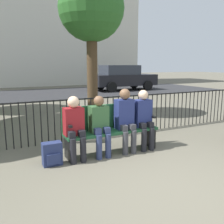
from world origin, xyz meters
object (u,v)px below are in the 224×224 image
object	(u,v)px
park_bench	(110,127)
seated_person_0	(75,125)
seated_person_1	(100,123)
parked_car_0	(123,77)
seated_person_2	(125,117)
seated_person_3	(144,116)
tree_3	(91,10)
backpack	(52,154)

from	to	relation	value
park_bench	seated_person_0	distance (m)	0.78
seated_person_1	parked_car_0	bearing A→B (deg)	59.66
parked_car_0	seated_person_1	bearing A→B (deg)	-120.34
seated_person_2	seated_person_3	bearing A→B (deg)	-0.32
seated_person_2	tree_3	size ratio (longest dim) A/B	0.28
seated_person_3	parked_car_0	xyz separation A→B (m)	(5.08, 10.31, 0.18)
park_bench	parked_car_0	size ratio (longest dim) A/B	0.44
park_bench	tree_3	xyz separation A→B (m)	(0.99, 3.41, 2.83)
tree_3	seated_person_1	bearing A→B (deg)	-109.60
seated_person_0	seated_person_1	size ratio (longest dim) A/B	1.02
seated_person_1	tree_3	bearing A→B (deg)	70.40
seated_person_1	parked_car_0	size ratio (longest dim) A/B	0.27
park_bench	seated_person_0	xyz separation A→B (m)	(-0.76, -0.13, 0.15)
parked_car_0	park_bench	bearing A→B (deg)	-119.51
seated_person_0	seated_person_2	distance (m)	1.02
park_bench	parked_car_0	distance (m)	11.70
seated_person_1	backpack	bearing A→B (deg)	-176.17
seated_person_2	tree_3	xyz separation A→B (m)	(0.72, 3.54, 2.64)
seated_person_0	tree_3	xyz separation A→B (m)	(1.74, 3.54, 2.68)
backpack	parked_car_0	distance (m)	12.50
seated_person_0	park_bench	bearing A→B (deg)	9.98
seated_person_1	tree_3	xyz separation A→B (m)	(1.26, 3.55, 2.70)
seated_person_1	park_bench	bearing A→B (deg)	25.95
park_bench	backpack	xyz separation A→B (m)	(-1.18, -0.19, -0.30)
tree_3	parked_car_0	bearing A→B (deg)	54.80
seated_person_2	parked_car_0	size ratio (longest dim) A/B	0.29
park_bench	seated_person_1	size ratio (longest dim) A/B	1.64
park_bench	parked_car_0	bearing A→B (deg)	60.49
seated_person_3	seated_person_1	bearing A→B (deg)	-179.77
seated_person_3	tree_3	size ratio (longest dim) A/B	0.27
backpack	seated_person_2	bearing A→B (deg)	2.65
park_bench	backpack	bearing A→B (deg)	-170.64
seated_person_0	seated_person_2	world-z (taller)	seated_person_2
seated_person_2	backpack	bearing A→B (deg)	-177.35
seated_person_3	backpack	xyz separation A→B (m)	(-1.86, -0.06, -0.47)
backpack	tree_3	distance (m)	5.25
park_bench	tree_3	size ratio (longest dim) A/B	0.42
seated_person_1	seated_person_3	bearing A→B (deg)	0.23
seated_person_0	seated_person_1	xyz separation A→B (m)	(0.48, -0.00, -0.01)
seated_person_3	parked_car_0	distance (m)	11.50
park_bench	seated_person_3	bearing A→B (deg)	-10.90
park_bench	seated_person_2	distance (m)	0.35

